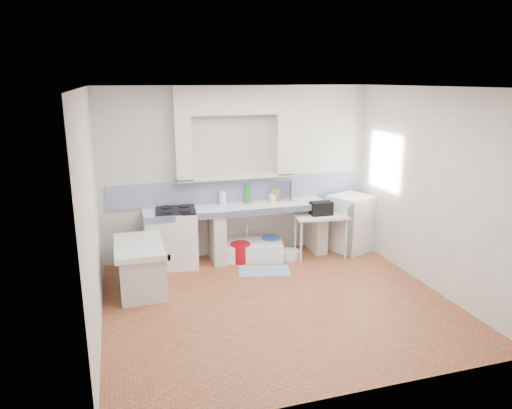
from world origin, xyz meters
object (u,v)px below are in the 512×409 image
object	(u,v)px
stove	(177,238)
sink	(250,251)
side_table	(320,236)
fridge	(351,223)

from	to	relation	value
stove	sink	distance (m)	1.25
side_table	fridge	xyz separation A→B (m)	(0.64, 0.15, 0.12)
stove	fridge	size ratio (longest dim) A/B	0.93
sink	fridge	bearing A→B (deg)	10.84
stove	sink	bearing A→B (deg)	3.52
stove	fridge	bearing A→B (deg)	2.66
stove	fridge	xyz separation A→B (m)	(2.99, -0.15, 0.03)
stove	fridge	distance (m)	2.99
side_table	fridge	world-z (taller)	fridge
sink	fridge	world-z (taller)	fridge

